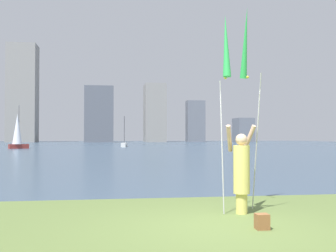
% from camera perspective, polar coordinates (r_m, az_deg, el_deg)
% --- Properties ---
extents(ground, '(120.00, 138.00, 0.12)m').
position_cam_1_polar(ground, '(57.74, -6.33, -3.01)').
color(ground, '#5B7038').
extents(person, '(0.66, 0.49, 1.79)m').
position_cam_1_polar(person, '(8.32, 10.31, -6.10)').
color(person, '#D8CC66').
rests_on(person, ground).
extents(kite_flag_left, '(0.16, 0.60, 3.98)m').
position_cam_1_polar(kite_flag_left, '(8.17, 8.17, 10.51)').
color(kite_flag_left, '#B2B2B7').
rests_on(kite_flag_left, ground).
extents(kite_flag_right, '(0.16, 1.19, 4.41)m').
position_cam_1_polar(kite_flag_right, '(9.35, 10.90, 10.90)').
color(kite_flag_right, '#B2B2B7').
rests_on(kite_flag_right, ground).
extents(bag, '(0.22, 0.20, 0.26)m').
position_cam_1_polar(bag, '(7.12, 13.12, -12.99)').
color(bag, brown).
rests_on(bag, ground).
extents(sailboat_0, '(2.44, 1.76, 5.37)m').
position_cam_1_polar(sailboat_0, '(53.42, -20.46, -0.76)').
color(sailboat_0, maroon).
rests_on(sailboat_0, ground).
extents(sailboat_1, '(1.03, 3.13, 4.42)m').
position_cam_1_polar(sailboat_1, '(57.88, -6.20, -2.61)').
color(sailboat_1, silver).
rests_on(sailboat_1, ground).
extents(skyline_tower_1, '(7.07, 6.00, 24.65)m').
position_cam_1_polar(skyline_tower_1, '(108.46, -19.83, 4.37)').
color(skyline_tower_1, gray).
rests_on(skyline_tower_1, ground).
extents(skyline_tower_2, '(7.02, 6.83, 13.80)m').
position_cam_1_polar(skyline_tower_2, '(102.12, -9.68, 1.60)').
color(skyline_tower_2, '#565B66').
rests_on(skyline_tower_2, ground).
extents(skyline_tower_3, '(5.38, 7.69, 15.05)m').
position_cam_1_polar(skyline_tower_3, '(105.75, -1.90, 1.82)').
color(skyline_tower_3, gray).
rests_on(skyline_tower_3, ground).
extents(skyline_tower_4, '(4.76, 3.42, 10.96)m').
position_cam_1_polar(skyline_tower_4, '(108.13, 3.88, 0.67)').
color(skyline_tower_4, slate).
rests_on(skyline_tower_4, ground).
extents(skyline_tower_5, '(4.26, 6.40, 6.25)m').
position_cam_1_polar(skyline_tower_5, '(108.54, 10.57, -0.56)').
color(skyline_tower_5, slate).
rests_on(skyline_tower_5, ground).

